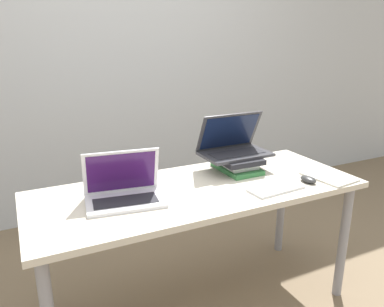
{
  "coord_description": "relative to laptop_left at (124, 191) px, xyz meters",
  "views": [
    {
      "loc": [
        -0.79,
        -1.22,
        1.41
      ],
      "look_at": [
        -0.04,
        0.33,
        0.88
      ],
      "focal_mm": 35.0,
      "sensor_mm": 36.0,
      "label": 1
    }
  ],
  "objects": [
    {
      "name": "laptop_left",
      "position": [
        0.0,
        0.0,
        0.0
      ],
      "size": [
        0.37,
        0.27,
        0.23
      ],
      "color": "silver",
      "rests_on": "desk"
    },
    {
      "name": "wall_back",
      "position": [
        0.38,
        1.43,
        0.6
      ],
      "size": [
        8.0,
        0.05,
        2.7
      ],
      "color": "silver",
      "rests_on": "ground_plane"
    },
    {
      "name": "wireless_keyboard",
      "position": [
        0.7,
        -0.2,
        -0.04
      ],
      "size": [
        0.29,
        0.14,
        0.01
      ],
      "color": "white",
      "rests_on": "desk"
    },
    {
      "name": "notepad",
      "position": [
        1.06,
        -0.19,
        -0.04
      ],
      "size": [
        0.21,
        0.27,
        0.01
      ],
      "color": "silver",
      "rests_on": "desk"
    },
    {
      "name": "book_stack",
      "position": [
        0.69,
        0.13,
        -0.0
      ],
      "size": [
        0.22,
        0.28,
        0.08
      ],
      "color": "#33753D",
      "rests_on": "desk"
    },
    {
      "name": "mouse",
      "position": [
        0.92,
        -0.19,
        -0.03
      ],
      "size": [
        0.06,
        0.1,
        0.03
      ],
      "color": "#2D2D2D",
      "rests_on": "desk"
    },
    {
      "name": "laptop_on_books",
      "position": [
        0.68,
        0.16,
        0.08
      ],
      "size": [
        0.38,
        0.25,
        0.23
      ],
      "color": "#333338",
      "rests_on": "book_stack"
    },
    {
      "name": "desk",
      "position": [
        0.38,
        -0.0,
        -0.12
      ],
      "size": [
        1.65,
        0.65,
        0.7
      ],
      "color": "beige",
      "rests_on": "ground_plane"
    }
  ]
}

